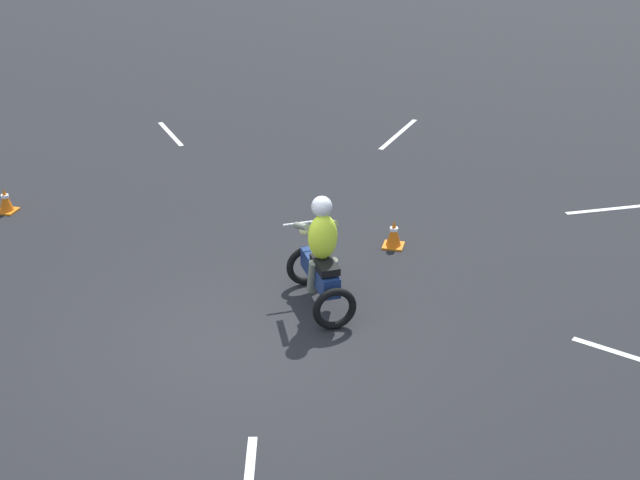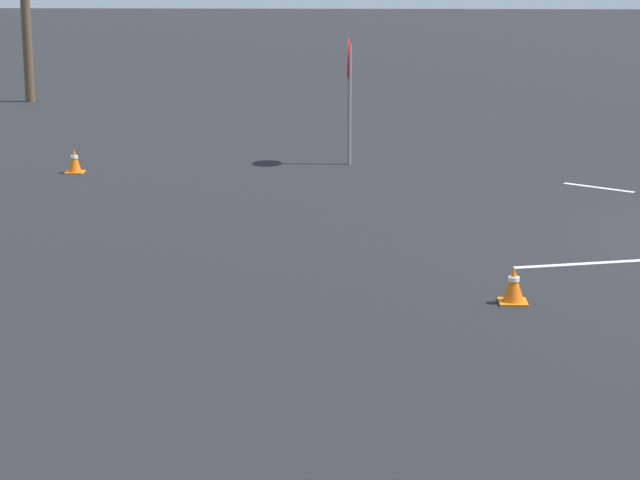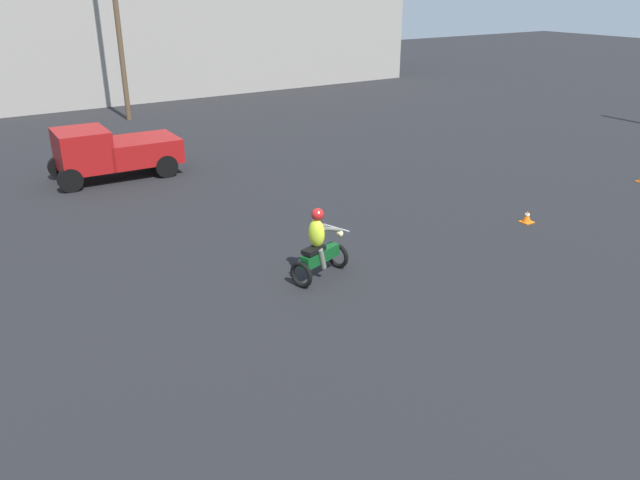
% 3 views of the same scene
% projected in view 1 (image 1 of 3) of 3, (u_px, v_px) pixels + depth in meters
% --- Properties ---
extents(ground_plane, '(120.00, 120.00, 0.00)m').
position_uv_depth(ground_plane, '(240.00, 341.00, 11.46)').
color(ground_plane, black).
extents(motorcycle_rider_foreground, '(1.24, 1.51, 1.66)m').
position_uv_depth(motorcycle_rider_foreground, '(321.00, 259.00, 11.97)').
color(motorcycle_rider_foreground, black).
rests_on(motorcycle_rider_foreground, ground).
extents(traffic_cone_mid_center, '(0.32, 0.32, 0.45)m').
position_uv_depth(traffic_cone_mid_center, '(394.00, 234.00, 13.91)').
color(traffic_cone_mid_center, orange).
rests_on(traffic_cone_mid_center, ground).
extents(traffic_cone_mid_left, '(0.32, 0.32, 0.42)m').
position_uv_depth(traffic_cone_mid_left, '(6.00, 201.00, 15.16)').
color(traffic_cone_mid_left, orange).
rests_on(traffic_cone_mid_left, ground).
extents(lane_stripe_sw, '(1.56, 0.87, 0.01)m').
position_uv_depth(lane_stripe_sw, '(611.00, 209.00, 15.35)').
color(lane_stripe_sw, silver).
rests_on(lane_stripe_sw, ground).
extents(lane_stripe_s, '(0.49, 2.15, 0.01)m').
position_uv_depth(lane_stripe_s, '(399.00, 134.00, 19.01)').
color(lane_stripe_s, silver).
rests_on(lane_stripe_s, ground).
extents(lane_stripe_se, '(1.13, 1.41, 0.01)m').
position_uv_depth(lane_stripe_se, '(171.00, 134.00, 19.02)').
color(lane_stripe_se, silver).
rests_on(lane_stripe_se, ground).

